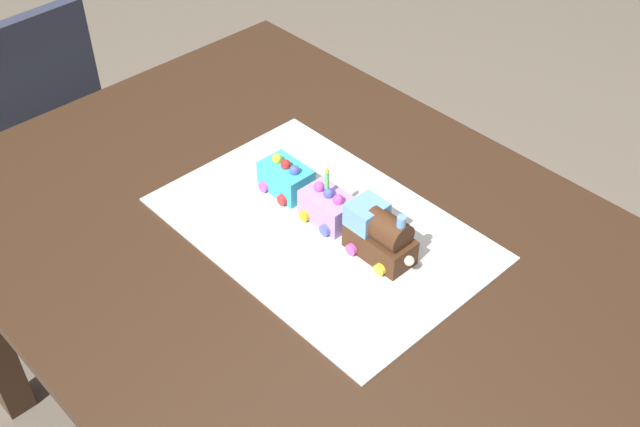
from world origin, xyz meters
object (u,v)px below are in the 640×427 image
at_px(chair, 20,140).
at_px(cake_locomotive, 380,234).
at_px(dining_table, 305,280).
at_px(cake_car_hopper_turquoise, 286,178).
at_px(cake_car_gondola_lavender, 328,207).
at_px(birthday_candle, 327,178).

xyz_separation_m(chair, cake_locomotive, (-1.15, -0.17, 0.32)).
distance_m(dining_table, cake_car_hopper_turquoise, 0.20).
distance_m(chair, cake_locomotive, 1.21).
distance_m(cake_car_gondola_lavender, birthday_candle, 0.07).
relative_size(cake_locomotive, cake_car_gondola_lavender, 1.40).
distance_m(dining_table, birthday_candle, 0.22).
xyz_separation_m(dining_table, cake_car_hopper_turquoise, (0.13, -0.07, 0.14)).
bearing_deg(cake_locomotive, chair, 8.55).
bearing_deg(chair, cake_car_gondola_lavender, 97.26).
relative_size(chair, cake_locomotive, 6.14).
xyz_separation_m(cake_locomotive, cake_car_gondola_lavender, (0.13, -0.00, -0.02)).
xyz_separation_m(cake_car_gondola_lavender, cake_car_hopper_turquoise, (0.12, 0.00, 0.00)).
bearing_deg(dining_table, cake_car_gondola_lavender, -82.94).
height_order(dining_table, cake_car_gondola_lavender, cake_car_gondola_lavender).
relative_size(cake_car_gondola_lavender, cake_car_hopper_turquoise, 1.00).
distance_m(cake_locomotive, cake_car_hopper_turquoise, 0.25).
bearing_deg(chair, cake_car_hopper_turquoise, 98.48).
height_order(cake_locomotive, cake_car_gondola_lavender, cake_locomotive).
xyz_separation_m(chair, cake_car_hopper_turquoise, (-0.91, -0.17, 0.30)).
height_order(dining_table, cake_locomotive, cake_locomotive).
relative_size(cake_car_gondola_lavender, birthday_candle, 2.04).
distance_m(dining_table, chair, 1.05).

